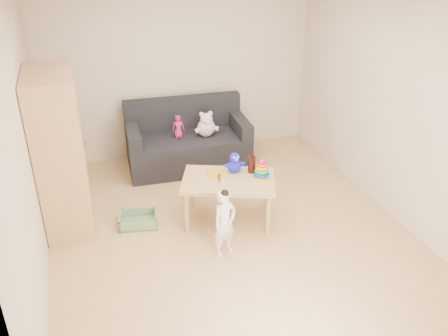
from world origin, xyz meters
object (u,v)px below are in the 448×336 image
object	(u,v)px
sofa	(188,151)
play_table	(228,200)
toddler	(225,224)
wardrobe	(60,152)

from	to	relation	value
sofa	play_table	xyz separation A→B (m)	(0.10, -1.54, 0.04)
sofa	toddler	bearing A→B (deg)	-90.77
play_table	toddler	world-z (taller)	toddler
wardrobe	play_table	distance (m)	1.99
toddler	play_table	bearing A→B (deg)	47.14
wardrobe	sofa	size ratio (longest dim) A/B	1.06
sofa	toddler	size ratio (longest dim) A/B	2.31
wardrobe	sofa	xyz separation A→B (m)	(1.70, 0.97, -0.67)
play_table	sofa	bearing A→B (deg)	93.89
toddler	sofa	bearing A→B (deg)	65.47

